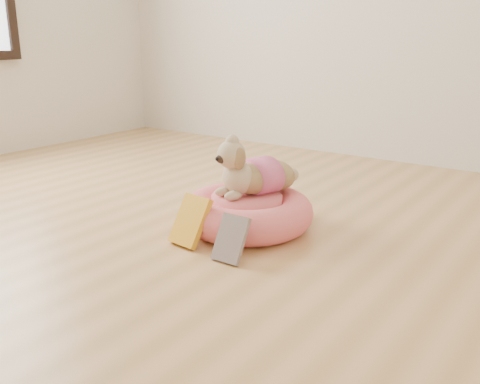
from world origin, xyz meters
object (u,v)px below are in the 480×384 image
Objects in this scene: pet_bed at (247,212)px; book_yellow at (190,221)px; dog at (253,163)px; book_white at (231,239)px.

book_yellow is (-0.08, -0.28, 0.02)m from pet_bed.
pet_bed is 2.76× the size of book_yellow.
dog reaches higher than book_yellow.
dog is at bearing 111.36° from book_white.
book_white is at bearing -64.95° from pet_bed.
dog reaches higher than book_white.
pet_bed is 1.54× the size of dog.
pet_bed is 0.22m from dog.
dog is (0.01, 0.03, 0.21)m from pet_bed.
book_white is at bearing -2.75° from book_yellow.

